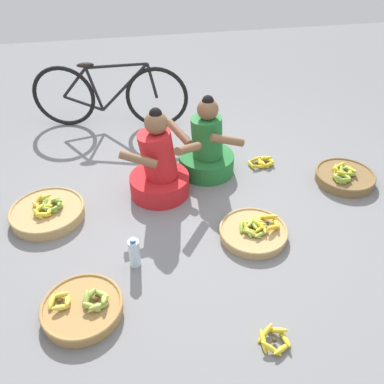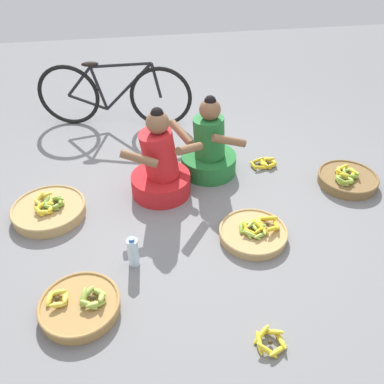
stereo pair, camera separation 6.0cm
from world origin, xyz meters
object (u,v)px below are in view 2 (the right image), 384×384
Objects in this scene: bicycle_leaning at (114,95)px; banana_basket_front_left at (347,179)px; banana_basket_front_right at (254,233)px; banana_basket_back_left at (80,305)px; vendor_woman_behind at (209,149)px; vendor_woman_front at (160,168)px; loose_bananas_near_vendor at (265,163)px; water_bottle at (133,252)px; loose_bananas_back_center at (270,342)px; banana_basket_mid_left at (49,210)px.

bicycle_leaning reaches higher than banana_basket_front_left.
banana_basket_front_right is at bearing -152.67° from banana_basket_front_left.
banana_basket_back_left is (-0.29, -2.54, -0.31)m from bicycle_leaning.
banana_basket_back_left is (-1.12, -1.43, -0.19)m from vendor_woman_behind.
banana_basket_front_left is at bearing -36.59° from bicycle_leaning.
loose_bananas_near_vendor is (1.04, 0.26, -0.24)m from vendor_woman_front.
water_bottle reaches higher than banana_basket_back_left.
banana_basket_front_left is (2.34, 1.02, 0.01)m from banana_basket_back_left.
banana_basket_back_left reaches higher than loose_bananas_back_center.
banana_basket_front_right is at bearing -18.62° from banana_basket_mid_left.
vendor_woman_front reaches higher than banana_basket_back_left.
banana_basket_mid_left is at bearing -163.74° from vendor_woman_behind.
vendor_woman_front reaches higher than water_bottle.
bicycle_leaning is 2.78× the size of banana_basket_mid_left.
bicycle_leaning is 3.14× the size of banana_basket_front_right.
loose_bananas_near_vendor is at bearing 0.10° from vendor_woman_behind.
vendor_woman_behind reaches higher than banana_basket_back_left.
banana_basket_front_right is 0.99× the size of banana_basket_front_left.
water_bottle is at bearing -88.08° from bicycle_leaning.
bicycle_leaning is at bearing 143.41° from banana_basket_front_left.
vendor_woman_behind is at bearing 51.80° from banana_basket_back_left.
water_bottle reaches higher than banana_basket_front_right.
loose_bananas_back_center is (-0.57, -1.87, 0.00)m from loose_bananas_near_vendor.
banana_basket_front_right is at bearing -47.21° from vendor_woman_front.
bicycle_leaning reaches higher than banana_basket_front_right.
vendor_woman_front is at bearing -75.22° from bicycle_leaning.
bicycle_leaning is at bearing 105.68° from loose_bananas_back_center.
loose_bananas_near_vendor is 1.09× the size of water_bottle.
bicycle_leaning is (-0.36, 1.36, 0.09)m from vendor_woman_front.
banana_basket_front_right is 0.89× the size of banana_basket_mid_left.
banana_basket_front_right is 1.38m from banana_basket_back_left.
vendor_woman_front is 1.54× the size of banana_basket_front_right.
vendor_woman_behind is 1.83m from banana_basket_back_left.
loose_bananas_near_vendor is (1.69, 1.43, -0.02)m from banana_basket_back_left.
banana_basket_front_right reaches higher than loose_bananas_back_center.
banana_basket_mid_left is at bearing -179.94° from banana_basket_front_left.
banana_basket_back_left is 1.21m from loose_bananas_back_center.
banana_basket_back_left is 2.21m from loose_bananas_near_vendor.
bicycle_leaning is 2.57m from banana_basket_front_left.
banana_basket_mid_left is 2.37× the size of water_bottle.
banana_basket_front_left is (1.04, 0.54, 0.01)m from banana_basket_front_right.
banana_basket_front_right is (0.17, -0.95, -0.20)m from vendor_woman_behind.
vendor_woman_front is at bearing -151.55° from vendor_woman_behind.
loose_bananas_back_center is at bearing -106.89° from loose_bananas_near_vendor.
loose_bananas_back_center is at bearing -90.02° from vendor_woman_behind.
banana_basket_mid_left reaches higher than loose_bananas_near_vendor.
banana_basket_front_right is at bearing 7.60° from water_bottle.
loose_bananas_back_center is (0.83, -2.97, -0.33)m from bicycle_leaning.
bicycle_leaning is 1.66m from banana_basket_mid_left.
water_bottle is at bearing 44.21° from banana_basket_back_left.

